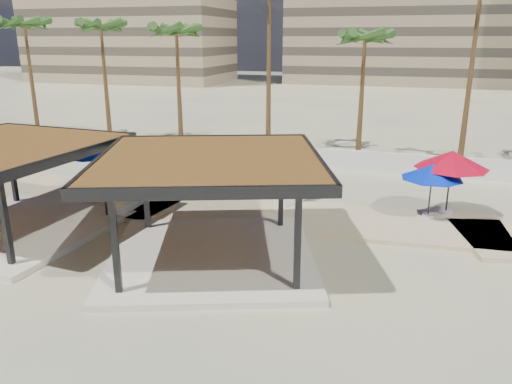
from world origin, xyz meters
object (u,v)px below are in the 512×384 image
at_px(umbrella_c, 452,160).
at_px(pavilion_central, 210,199).
at_px(lounger_a, 128,202).
at_px(lounger_b, 295,196).
at_px(pavilion_west, 7,180).

bearing_deg(umbrella_c, pavilion_central, -139.22).
xyz_separation_m(lounger_a, lounger_b, (6.90, 3.17, -0.01)).
distance_m(pavilion_west, umbrella_c, 17.99).
xyz_separation_m(umbrella_c, lounger_a, (-13.57, -3.35, -2.16)).
relative_size(pavilion_central, lounger_a, 4.03).
relative_size(pavilion_west, lounger_b, 3.26).
xyz_separation_m(umbrella_c, lounger_b, (-6.67, -0.17, -2.16)).
bearing_deg(lounger_b, umbrella_c, -64.59).
bearing_deg(pavilion_west, umbrella_c, 27.05).
distance_m(pavilion_west, lounger_a, 5.02).
bearing_deg(umbrella_c, pavilion_west, -157.32).
xyz_separation_m(pavilion_central, pavilion_west, (-8.51, 0.04, -0.05)).
xyz_separation_m(pavilion_west, umbrella_c, (16.59, 6.94, 0.38)).
relative_size(umbrella_c, lounger_b, 1.39).
distance_m(pavilion_central, lounger_b, 7.19).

